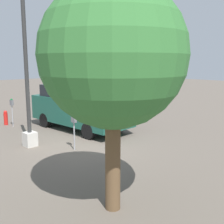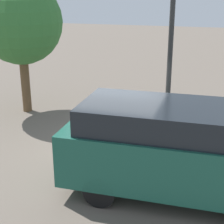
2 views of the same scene
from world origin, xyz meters
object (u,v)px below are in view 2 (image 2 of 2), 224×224
lamp_post (168,87)px  parked_van (181,148)px  parking_meter_near (109,112)px  street_tree (20,23)px

lamp_post → parked_van: bearing=-75.6°
parking_meter_near → street_tree: 4.97m
parked_van → street_tree: (-6.30, 4.06, 2.17)m
parking_meter_near → street_tree: (-3.96, 1.93, 2.31)m
lamp_post → parked_van: size_ratio=1.04×
parking_meter_near → parked_van: 3.17m
parked_van → parking_meter_near: bearing=135.3°
parking_meter_near → lamp_post: (1.55, 0.94, 0.64)m
parking_meter_near → lamp_post: size_ratio=0.25×
lamp_post → street_tree: size_ratio=1.13×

